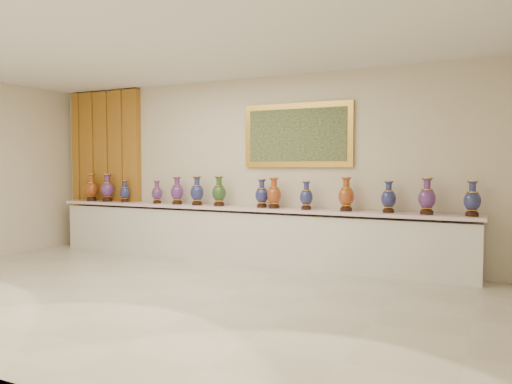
% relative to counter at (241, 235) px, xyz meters
% --- Properties ---
extents(ground, '(8.00, 8.00, 0.00)m').
position_rel_counter_xyz_m(ground, '(0.00, -2.27, -0.44)').
color(ground, beige).
rests_on(ground, ground).
extents(room, '(8.00, 8.00, 8.00)m').
position_rel_counter_xyz_m(room, '(-2.40, 0.17, 1.15)').
color(room, beige).
rests_on(room, ground).
extents(counter, '(7.28, 0.48, 0.90)m').
position_rel_counter_xyz_m(counter, '(0.00, 0.00, 0.00)').
color(counter, white).
rests_on(counter, ground).
extents(vase_0, '(0.29, 0.29, 0.51)m').
position_rel_counter_xyz_m(vase_0, '(-3.19, -0.05, 0.69)').
color(vase_0, black).
rests_on(vase_0, counter).
extents(vase_1, '(0.31, 0.31, 0.52)m').
position_rel_counter_xyz_m(vase_1, '(-2.80, -0.05, 0.69)').
color(vase_1, black).
rests_on(vase_1, counter).
extents(vase_2, '(0.18, 0.18, 0.40)m').
position_rel_counter_xyz_m(vase_2, '(-2.42, -0.01, 0.64)').
color(vase_2, black).
rests_on(vase_2, counter).
extents(vase_3, '(0.21, 0.21, 0.41)m').
position_rel_counter_xyz_m(vase_3, '(-1.66, -0.04, 0.65)').
color(vase_3, black).
rests_on(vase_3, counter).
extents(vase_4, '(0.27, 0.27, 0.48)m').
position_rel_counter_xyz_m(vase_4, '(-1.25, -0.02, 0.68)').
color(vase_4, black).
rests_on(vase_4, counter).
extents(vase_5, '(0.29, 0.29, 0.49)m').
position_rel_counter_xyz_m(vase_5, '(-0.82, -0.04, 0.68)').
color(vase_5, black).
rests_on(vase_5, counter).
extents(vase_6, '(0.24, 0.24, 0.49)m').
position_rel_counter_xyz_m(vase_6, '(-0.39, -0.05, 0.68)').
color(vase_6, black).
rests_on(vase_6, counter).
extents(vase_7, '(0.27, 0.27, 0.45)m').
position_rel_counter_xyz_m(vase_7, '(0.37, 0.00, 0.67)').
color(vase_7, black).
rests_on(vase_7, counter).
extents(vase_8, '(0.22, 0.22, 0.48)m').
position_rel_counter_xyz_m(vase_8, '(0.60, -0.05, 0.68)').
color(vase_8, black).
rests_on(vase_8, counter).
extents(vase_9, '(0.22, 0.22, 0.43)m').
position_rel_counter_xyz_m(vase_9, '(1.13, -0.03, 0.66)').
color(vase_9, black).
rests_on(vase_9, counter).
extents(vase_10, '(0.28, 0.28, 0.50)m').
position_rel_counter_xyz_m(vase_10, '(1.75, -0.01, 0.69)').
color(vase_10, black).
rests_on(vase_10, counter).
extents(vase_11, '(0.24, 0.24, 0.45)m').
position_rel_counter_xyz_m(vase_11, '(2.36, 0.02, 0.67)').
color(vase_11, black).
rests_on(vase_11, counter).
extents(vase_12, '(0.31, 0.31, 0.50)m').
position_rel_counter_xyz_m(vase_12, '(2.88, -0.02, 0.69)').
color(vase_12, black).
rests_on(vase_12, counter).
extents(vase_13, '(0.27, 0.27, 0.47)m').
position_rel_counter_xyz_m(vase_13, '(3.45, -0.03, 0.68)').
color(vase_13, black).
rests_on(vase_13, counter).
extents(label_card, '(0.10, 0.06, 0.00)m').
position_rel_counter_xyz_m(label_card, '(-1.51, -0.14, 0.47)').
color(label_card, white).
rests_on(label_card, counter).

